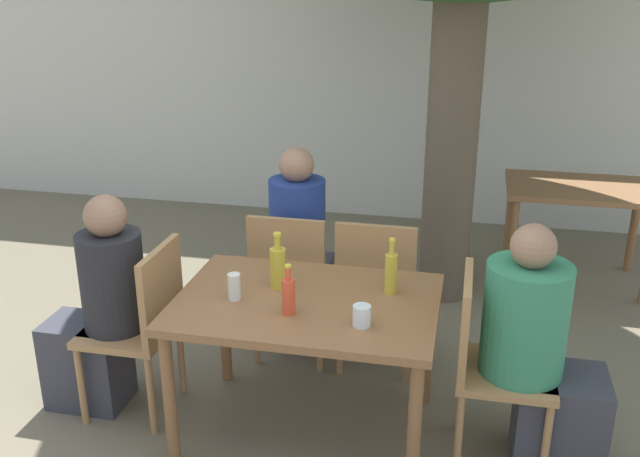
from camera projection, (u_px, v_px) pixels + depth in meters
name	position (u px, v px, depth m)	size (l,w,h in m)	color
ground_plane	(307.00, 429.00, 3.63)	(30.00, 30.00, 0.00)	#706651
cafe_building_wall	(395.00, 64.00, 6.22)	(10.00, 0.08, 2.80)	beige
dining_table_front	(307.00, 316.00, 3.40)	(1.24, 0.87, 0.74)	brown
dining_table_back	(579.00, 201.00, 5.13)	(1.04, 0.70, 0.74)	brown
patio_chair_0	(143.00, 320.00, 3.61)	(0.44, 0.44, 0.93)	#A87A4C
patio_chair_1	(487.00, 357.00, 3.27)	(0.44, 0.44, 0.93)	#A87A4C
patio_chair_2	(292.00, 277.00, 4.10)	(0.44, 0.44, 0.93)	#A87A4C
patio_chair_3	(377.00, 285.00, 4.01)	(0.44, 0.44, 0.93)	#A87A4C
person_seated_0	(100.00, 316.00, 3.66)	(0.56, 0.32, 1.19)	#383842
person_seated_1	(541.00, 361.00, 3.22)	(0.59, 0.38, 1.19)	#383842
person_seated_2	(301.00, 257.00, 4.31)	(0.33, 0.56, 1.26)	#383842
oil_cruet_0	(278.00, 266.00, 3.46)	(0.08, 0.08, 0.28)	gold
soda_bottle_1	(288.00, 295.00, 3.20)	(0.06, 0.06, 0.24)	#DB4C2D
oil_cruet_2	(391.00, 272.00, 3.40)	(0.06, 0.06, 0.28)	gold
drinking_glass_0	(234.00, 287.00, 3.35)	(0.06, 0.06, 0.13)	silver
drinking_glass_1	(362.00, 316.00, 3.11)	(0.08, 0.08, 0.10)	white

